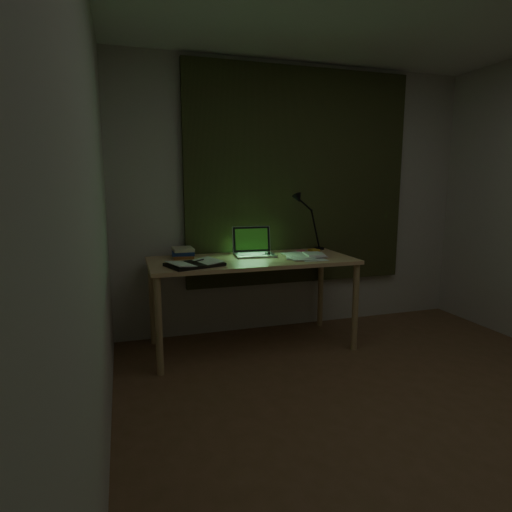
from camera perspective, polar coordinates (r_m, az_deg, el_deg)
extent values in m
cube|color=brown|center=(2.83, 22.25, -20.83)|extent=(3.50, 4.00, 0.00)
cube|color=beige|center=(4.18, 5.57, 7.52)|extent=(3.50, 0.00, 2.50)
cube|color=beige|center=(1.85, -21.17, 4.24)|extent=(0.00, 4.00, 2.50)
cube|color=#2F341A|center=(4.14, 5.84, 10.26)|extent=(2.20, 0.06, 2.00)
ellipsoid|color=black|center=(3.75, 1.60, 0.32)|extent=(0.09, 0.11, 0.03)
cube|color=yellow|center=(4.03, 7.72, 0.78)|extent=(0.10, 0.10, 0.02)
cube|color=#FF637A|center=(3.96, 6.00, 0.64)|extent=(0.10, 0.10, 0.02)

